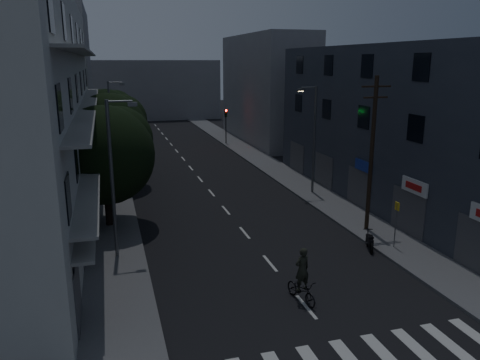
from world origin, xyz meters
TOP-DOWN VIEW (x-y plane):
  - ground at (0.00, 25.00)m, footprint 160.00×160.00m
  - sidewalk_left at (-7.50, 25.00)m, footprint 3.00×90.00m
  - sidewalk_right at (7.50, 25.00)m, footprint 3.00×90.00m
  - lane_markings at (0.00, 31.25)m, footprint 0.15×60.50m
  - building_left at (-11.98, 18.00)m, footprint 7.00×36.00m
  - building_right at (11.99, 14.00)m, footprint 6.19×28.00m
  - building_far_left at (-12.00, 48.00)m, footprint 6.00×20.00m
  - building_far_right at (12.00, 42.00)m, footprint 6.00×20.00m
  - building_far_end at (0.00, 70.00)m, footprint 24.00×8.00m
  - tree_near at (-7.63, 14.37)m, footprint 5.93×5.93m
  - tree_mid at (-7.19, 23.84)m, footprint 6.02×6.02m
  - tree_far at (-7.36, 33.03)m, footprint 5.81×5.81m
  - traffic_signal_far_right at (6.46, 40.60)m, footprint 0.28×0.37m
  - traffic_signal_far_left at (-6.68, 40.63)m, footprint 0.28×0.37m
  - street_lamp_left_near at (-7.28, 9.32)m, footprint 1.51×0.25m
  - street_lamp_right at (7.29, 17.64)m, footprint 1.51×0.25m
  - street_lamp_left_far at (-6.96, 30.07)m, footprint 1.51×0.25m
  - utility_pole at (7.10, 9.25)m, footprint 1.80×0.24m
  - bus_stop_sign at (7.06, 6.35)m, footprint 0.06×0.35m
  - motorcycle at (5.77, 6.70)m, footprint 0.79×1.66m
  - cyclist at (-0.01, 2.54)m, footprint 1.11×2.02m

SIDE VIEW (x-z plane):
  - ground at x=0.00m, z-range 0.00..0.00m
  - lane_markings at x=0.00m, z-range 0.00..0.01m
  - sidewalk_left at x=-7.50m, z-range 0.00..0.15m
  - sidewalk_right at x=7.50m, z-range 0.00..0.15m
  - motorcycle at x=5.77m, z-range -0.12..0.99m
  - cyclist at x=-0.01m, z-range -0.40..2.03m
  - bus_stop_sign at x=7.06m, z-range 0.63..3.15m
  - traffic_signal_far_right at x=6.46m, z-range 1.05..5.15m
  - traffic_signal_far_left at x=-6.68m, z-range 1.05..5.15m
  - street_lamp_left_near at x=-7.28m, z-range 0.60..8.60m
  - street_lamp_right at x=7.29m, z-range 0.60..8.60m
  - street_lamp_left_far at x=-6.96m, z-range 0.60..8.60m
  - tree_far at x=-7.36m, z-range 1.06..8.25m
  - tree_near at x=-7.63m, z-range 1.07..8.38m
  - tree_mid at x=-7.19m, z-range 1.07..8.48m
  - utility_pole at x=7.10m, z-range 0.37..9.37m
  - building_far_end at x=0.00m, z-range 0.00..10.00m
  - building_right at x=11.99m, z-range 0.00..11.00m
  - building_far_right at x=12.00m, z-range 0.00..13.00m
  - building_left at x=-11.98m, z-range -0.01..13.99m
  - building_far_left at x=-12.00m, z-range 0.00..16.00m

